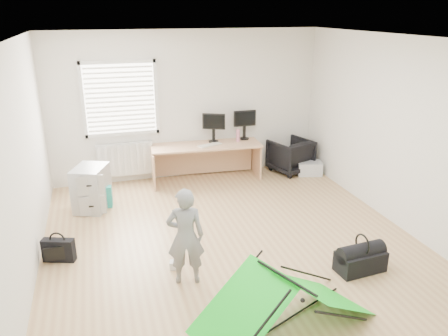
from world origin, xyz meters
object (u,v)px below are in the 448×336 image
object	(u,v)px
person	(185,236)
duffel_bag	(360,261)
desk	(206,162)
kite	(285,301)
monitor_right	(244,129)
laptop_bag	(59,250)
monitor_left	(214,132)
storage_crate	(309,168)
filing_cabinet	(91,188)
thermos	(238,135)
office_chair	(290,156)

from	to	relation	value
person	duffel_bag	xyz separation A→B (m)	(2.08, -0.39, -0.46)
duffel_bag	desk	bearing A→B (deg)	101.87
kite	duffel_bag	size ratio (longest dim) A/B	2.98
desk	monitor_right	world-z (taller)	monitor_right
monitor_right	laptop_bag	world-z (taller)	monitor_right
monitor_left	storage_crate	bearing A→B (deg)	10.48
monitor_left	storage_crate	size ratio (longest dim) A/B	0.91
monitor_left	kite	xyz separation A→B (m)	(-0.42, -4.23, -0.61)
filing_cabinet	storage_crate	distance (m)	4.06
person	monitor_right	bearing A→B (deg)	-108.33
desk	person	size ratio (longest dim) A/B	1.70
storage_crate	laptop_bag	xyz separation A→B (m)	(-4.47, -1.89, 0.02)
thermos	office_chair	xyz separation A→B (m)	(1.06, -0.08, -0.47)
duffel_bag	office_chair	bearing A→B (deg)	74.64
storage_crate	monitor_left	bearing A→B (deg)	166.61
duffel_bag	thermos	bearing A→B (deg)	91.97
storage_crate	monitor_right	bearing A→B (deg)	158.95
monitor_left	filing_cabinet	bearing A→B (deg)	-135.76
office_chair	person	size ratio (longest dim) A/B	0.61
thermos	laptop_bag	world-z (taller)	thermos
monitor_right	office_chair	world-z (taller)	monitor_right
person	laptop_bag	size ratio (longest dim) A/B	2.94
office_chair	duffel_bag	bearing A→B (deg)	60.80
monitor_left	kite	distance (m)	4.29
thermos	filing_cabinet	bearing A→B (deg)	-164.57
monitor_right	storage_crate	world-z (taller)	monitor_right
filing_cabinet	kite	world-z (taller)	filing_cabinet
person	kite	bearing A→B (deg)	138.92
desk	thermos	bearing A→B (deg)	7.56
thermos	person	bearing A→B (deg)	-117.96
monitor_left	person	world-z (taller)	person
desk	person	xyz separation A→B (m)	(-1.03, -3.09, 0.25)
laptop_bag	filing_cabinet	bearing A→B (deg)	93.23
filing_cabinet	office_chair	xyz separation A→B (m)	(3.74, 0.66, -0.03)
monitor_right	person	size ratio (longest dim) A/B	0.36
kite	storage_crate	bearing A→B (deg)	36.34
kite	laptop_bag	bearing A→B (deg)	116.36
filing_cabinet	thermos	distance (m)	2.82
kite	laptop_bag	distance (m)	2.95
person	storage_crate	size ratio (longest dim) A/B	2.58
person	desk	bearing A→B (deg)	-97.52
office_chair	person	xyz separation A→B (m)	(-2.72, -3.05, 0.26)
monitor_right	kite	xyz separation A→B (m)	(-1.03, -4.26, -0.62)
monitor_left	office_chair	xyz separation A→B (m)	(1.51, -0.17, -0.56)
desk	thermos	distance (m)	0.78
person	duffel_bag	distance (m)	2.16
monitor_left	thermos	world-z (taller)	monitor_left
filing_cabinet	storage_crate	bearing A→B (deg)	27.66
desk	kite	distance (m)	4.11
office_chair	kite	bearing A→B (deg)	45.95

